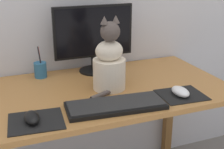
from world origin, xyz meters
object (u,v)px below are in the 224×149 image
computer_mouse_left (32,117)px  computer_mouse_right (180,91)px  cat (109,63)px  keyboard (115,105)px  pen_cup (40,70)px  monitor (94,36)px

computer_mouse_left → computer_mouse_right: bearing=0.5°
computer_mouse_left → computer_mouse_right: computer_mouse_right is taller
cat → computer_mouse_right: bearing=-40.9°
computer_mouse_right → keyboard: bearing=-179.6°
cat → pen_cup: size_ratio=2.07×
monitor → cat: (-0.01, -0.26, -0.07)m
computer_mouse_left → computer_mouse_right: size_ratio=0.96×
computer_mouse_right → cat: 0.36m
cat → pen_cup: (-0.29, 0.28, -0.09)m
monitor → computer_mouse_left: monitor is taller
cat → keyboard: bearing=-108.2°
monitor → computer_mouse_left: bearing=-130.9°
monitor → cat: bearing=-92.2°
computer_mouse_right → pen_cup: size_ratio=0.64×
keyboard → pen_cup: 0.54m
computer_mouse_right → cat: bearing=143.1°
keyboard → cat: bearing=80.8°
computer_mouse_right → pen_cup: 0.74m
monitor → computer_mouse_left: (-0.41, -0.47, -0.18)m
monitor → cat: 0.27m
monitor → computer_mouse_right: size_ratio=3.98×
monitor → cat: size_ratio=1.23×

